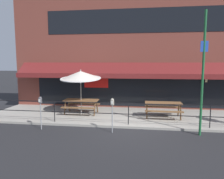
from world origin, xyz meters
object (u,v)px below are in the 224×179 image
patio_umbrella_left (81,75)px  picnic_table_left (81,103)px  picnic_table_centre (163,106)px  street_sign_pole (203,73)px  parking_meter_far (112,105)px  parking_meter_near (40,103)px

patio_umbrella_left → picnic_table_left: bearing=90.0°
picnic_table_centre → street_sign_pole: 3.09m
parking_meter_far → picnic_table_centre: bearing=47.0°
picnic_table_left → street_sign_pole: street_sign_pole is taller
picnic_table_centre → patio_umbrella_left: (-4.29, 0.22, 1.47)m
picnic_table_left → picnic_table_centre: bearing=-3.2°
patio_umbrella_left → street_sign_pole: size_ratio=0.50×
parking_meter_near → patio_umbrella_left: bearing=68.4°
parking_meter_far → street_sign_pole: 3.71m
patio_umbrella_left → parking_meter_near: size_ratio=1.69×
picnic_table_left → parking_meter_near: parking_meter_near is taller
picnic_table_left → parking_meter_far: (2.06, -2.63, 0.44)m
parking_meter_far → picnic_table_left: bearing=128.0°
parking_meter_far → street_sign_pole: size_ratio=0.30×
parking_meter_near → parking_meter_far: same height
picnic_table_centre → parking_meter_far: (-2.23, -2.39, 0.44)m
picnic_table_centre → patio_umbrella_left: 4.54m
picnic_table_left → street_sign_pole: (5.52, -2.46, 1.75)m
picnic_table_left → picnic_table_centre: (4.29, -0.24, 0.00)m
picnic_table_left → patio_umbrella_left: (-0.00, -0.02, 1.47)m
picnic_table_left → parking_meter_near: 2.84m
picnic_table_centre → parking_meter_near: bearing=-155.9°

